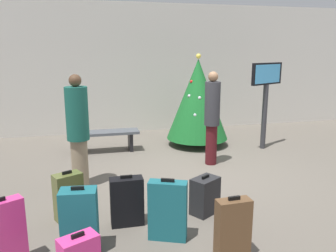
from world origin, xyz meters
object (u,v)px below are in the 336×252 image
Objects in this scene: suitcase_0 at (233,229)px; suitcase_7 at (127,201)px; holiday_tree at (198,99)px; waiting_bench at (105,136)px; suitcase_4 at (168,210)px; suitcase_5 at (205,196)px; traveller_0 at (212,116)px; flight_info_kiosk at (266,88)px; suitcase_1 at (0,235)px; suitcase_3 at (80,221)px; suitcase_6 at (69,197)px; traveller_1 at (78,129)px.

suitcase_7 is (-1.04, 1.04, -0.02)m from suitcase_0.
holiday_tree is 2.35m from waiting_bench.
suitcase_0 is 0.82m from suitcase_4.
traveller_0 is at bearing 67.00° from suitcase_5.
traveller_0 is (-1.60, -0.78, -0.42)m from flight_info_kiosk.
suitcase_1 is at bearing -165.00° from suitcase_5.
suitcase_3 is (-1.64, 0.53, 0.03)m from suitcase_0.
suitcase_5 is at bearing -8.23° from suitcase_6.
traveller_1 is at bearing 140.14° from suitcase_5.
traveller_1 is at bearing 118.05° from suitcase_4.
traveller_1 is 2.43× the size of suitcase_4.
waiting_bench is at bearing 77.55° from suitcase_6.
traveller_1 is at bearing 69.37° from suitcase_1.
suitcase_3 is at bearing -79.51° from suitcase_6.
flight_info_kiosk is at bearing 38.61° from suitcase_7.
suitcase_4 is (1.04, 0.04, -0.01)m from suitcase_3.
suitcase_5 is 0.82× the size of suitcase_7.
traveller_0 is 3.31× the size of suitcase_5.
suitcase_6 is (-0.69, -3.12, -0.03)m from waiting_bench.
traveller_0 is at bearing 12.64° from traveller_1.
suitcase_6 is at bearing -97.06° from traveller_1.
suitcase_4 reaches higher than suitcase_6.
holiday_tree is at bearing 55.67° from suitcase_3.
holiday_tree is 3.43m from traveller_1.
holiday_tree reaches higher than suitcase_5.
traveller_1 reaches higher than suitcase_3.
suitcase_6 is (-1.80, 1.36, -0.02)m from suitcase_0.
suitcase_4 is at bearing -141.77° from suitcase_5.
flight_info_kiosk is 1.32× the size of waiting_bench.
suitcase_1 is at bearing -172.32° from suitcase_3.
suitcase_6 is at bearing 142.76° from suitcase_0.
suitcase_1 is at bearing -110.63° from traveller_1.
suitcase_1 reaches higher than suitcase_7.
suitcase_1 is at bearing -130.68° from holiday_tree.
suitcase_0 is at bearing -44.85° from suitcase_7.
holiday_tree is at bearing 76.29° from suitcase_0.
suitcase_3 reaches higher than waiting_bench.
suitcase_0 is 0.92× the size of suitcase_3.
flight_info_kiosk is 1.05× the size of traveller_1.
traveller_1 is at bearing 82.94° from suitcase_6.
suitcase_7 is (-1.97, -2.08, -0.68)m from traveller_0.
suitcase_3 is (-0.53, -3.96, 0.02)m from waiting_bench.
suitcase_7 is at bearing 135.15° from suitcase_0.
suitcase_5 is (1.71, 0.57, -0.12)m from suitcase_3.
suitcase_4 is at bearing -82.66° from waiting_bench.
traveller_0 is 2.34× the size of suitcase_3.
waiting_bench is 3.95m from suitcase_4.
waiting_bench is 1.92× the size of suitcase_1.
suitcase_1 is (-1.34, -4.07, 0.02)m from waiting_bench.
suitcase_7 is (1.41, 0.62, -0.05)m from suitcase_1.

